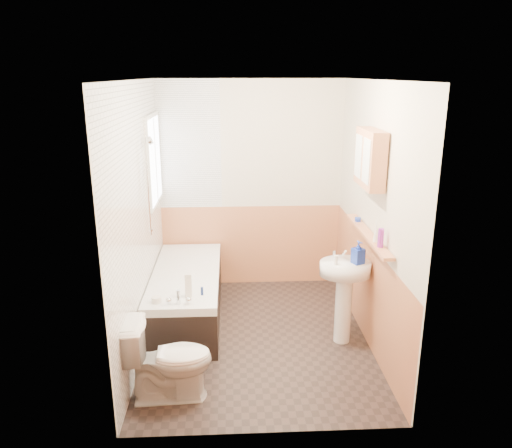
% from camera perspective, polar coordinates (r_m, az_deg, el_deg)
% --- Properties ---
extents(floor, '(2.80, 2.80, 0.00)m').
position_cam_1_polar(floor, '(5.16, 0.09, -12.80)').
color(floor, black).
rests_on(floor, ground).
extents(ceiling, '(2.80, 2.80, 0.00)m').
position_cam_1_polar(ceiling, '(4.49, 0.10, 16.15)').
color(ceiling, white).
rests_on(ceiling, ground).
extents(wall_back, '(2.20, 0.02, 2.50)m').
position_cam_1_polar(wall_back, '(6.04, -0.62, 4.38)').
color(wall_back, beige).
rests_on(wall_back, ground).
extents(wall_front, '(2.20, 0.02, 2.50)m').
position_cam_1_polar(wall_front, '(3.35, 1.39, -6.12)').
color(wall_front, beige).
rests_on(wall_front, ground).
extents(wall_left, '(0.02, 2.80, 2.50)m').
position_cam_1_polar(wall_left, '(4.75, -13.41, 0.43)').
color(wall_left, beige).
rests_on(wall_left, ground).
extents(wall_right, '(0.02, 2.80, 2.50)m').
position_cam_1_polar(wall_right, '(4.86, 13.28, 0.81)').
color(wall_right, beige).
rests_on(wall_right, ground).
extents(wainscot_right, '(0.01, 2.80, 1.00)m').
position_cam_1_polar(wainscot_right, '(5.11, 12.48, -7.31)').
color(wainscot_right, tan).
rests_on(wainscot_right, wall_right).
extents(wainscot_front, '(2.20, 0.01, 1.00)m').
position_cam_1_polar(wainscot_front, '(3.72, 1.28, -16.67)').
color(wainscot_front, tan).
rests_on(wainscot_front, wall_front).
extents(wainscot_back, '(2.20, 0.01, 1.00)m').
position_cam_1_polar(wainscot_back, '(6.22, -0.59, -2.42)').
color(wainscot_back, tan).
rests_on(wainscot_back, wall_back).
extents(tile_cladding_left, '(0.01, 2.80, 2.50)m').
position_cam_1_polar(tile_cladding_left, '(4.74, -13.15, 0.43)').
color(tile_cladding_left, white).
rests_on(tile_cladding_left, wall_left).
extents(tile_return_back, '(0.75, 0.01, 1.50)m').
position_cam_1_polar(tile_return_back, '(5.94, -7.71, 8.92)').
color(tile_return_back, white).
rests_on(tile_return_back, wall_back).
extents(window, '(0.03, 0.79, 0.99)m').
position_cam_1_polar(window, '(5.57, -11.51, 7.17)').
color(window, white).
rests_on(window, wall_left).
extents(bathtub, '(0.70, 1.77, 0.68)m').
position_cam_1_polar(bathtub, '(5.47, -7.91, -7.90)').
color(bathtub, black).
rests_on(bathtub, floor).
extents(shower_riser, '(0.10, 0.08, 1.13)m').
position_cam_1_polar(shower_riser, '(4.95, -12.25, 6.13)').
color(shower_riser, silver).
rests_on(shower_riser, wall_left).
extents(toilet, '(0.72, 0.43, 0.69)m').
position_cam_1_polar(toilet, '(4.22, -9.94, -15.02)').
color(toilet, white).
rests_on(toilet, floor).
extents(sink, '(0.49, 0.40, 0.95)m').
position_cam_1_polar(sink, '(4.91, 10.06, -6.90)').
color(sink, white).
rests_on(sink, floor).
extents(pine_shelf, '(0.10, 1.33, 0.03)m').
position_cam_1_polar(pine_shelf, '(4.80, 12.65, -1.18)').
color(pine_shelf, tan).
rests_on(pine_shelf, wall_right).
extents(medicine_cabinet, '(0.15, 0.57, 0.52)m').
position_cam_1_polar(medicine_cabinet, '(4.63, 12.89, 7.31)').
color(medicine_cabinet, tan).
rests_on(medicine_cabinet, wall_right).
extents(foam_can, '(0.06, 0.06, 0.17)m').
position_cam_1_polar(foam_can, '(4.41, 14.06, -1.55)').
color(foam_can, purple).
rests_on(foam_can, pine_shelf).
extents(green_bottle, '(0.06, 0.06, 0.24)m').
position_cam_1_polar(green_bottle, '(4.53, 13.59, -0.53)').
color(green_bottle, silver).
rests_on(green_bottle, pine_shelf).
extents(black_jar, '(0.08, 0.08, 0.04)m').
position_cam_1_polar(black_jar, '(5.14, 11.56, 0.51)').
color(black_jar, '#19339E').
rests_on(black_jar, pine_shelf).
extents(soap_bottle, '(0.18, 0.24, 0.10)m').
position_cam_1_polar(soap_bottle, '(4.79, 11.57, -3.86)').
color(soap_bottle, '#19339E').
rests_on(soap_bottle, sink).
extents(clear_bottle, '(0.03, 0.03, 0.09)m').
position_cam_1_polar(clear_bottle, '(4.72, 9.13, -4.09)').
color(clear_bottle, silver).
rests_on(clear_bottle, sink).
extents(blue_gel, '(0.07, 0.05, 0.23)m').
position_cam_1_polar(blue_gel, '(4.74, -7.75, -6.98)').
color(blue_gel, silver).
rests_on(blue_gel, bathtub).
extents(cream_jar, '(0.11, 0.11, 0.05)m').
position_cam_1_polar(cream_jar, '(4.71, -11.32, -8.48)').
color(cream_jar, silver).
rests_on(cream_jar, bathtub).
extents(orange_bottle, '(0.03, 0.03, 0.08)m').
position_cam_1_polar(orange_bottle, '(4.79, -6.19, -7.64)').
color(orange_bottle, navy).
rests_on(orange_bottle, bathtub).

